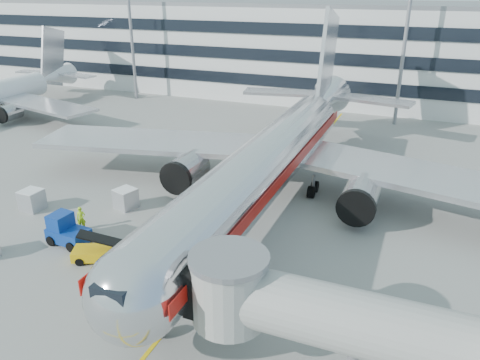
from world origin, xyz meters
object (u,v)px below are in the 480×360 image
at_px(cargo_container_left, 32,200).
at_px(cargo_container_right, 126,198).
at_px(ramp_worker, 81,219).
at_px(main_jet, 274,155).
at_px(baggage_tug, 66,231).
at_px(belt_loader, 105,252).

height_order(cargo_container_left, cargo_container_right, cargo_container_left).
relative_size(cargo_container_left, ramp_worker, 0.92).
relative_size(main_jet, ramp_worker, 25.95).
bearing_deg(baggage_tug, belt_loader, -12.18).
bearing_deg(main_jet, cargo_container_left, -151.88).
xyz_separation_m(main_jet, baggage_tug, (-12.02, -13.49, -3.21)).
bearing_deg(main_jet, belt_loader, -118.56).
relative_size(baggage_tug, ramp_worker, 1.66).
bearing_deg(main_jet, ramp_worker, -137.36).
distance_m(belt_loader, baggage_tug, 4.30).
distance_m(belt_loader, cargo_container_right, 8.54).
bearing_deg(cargo_container_right, cargo_container_left, -155.28).
xyz_separation_m(cargo_container_right, ramp_worker, (-0.93, -4.73, 0.09)).
xyz_separation_m(main_jet, cargo_container_right, (-11.44, -6.66, -3.35)).
distance_m(baggage_tug, cargo_container_left, 7.62).
xyz_separation_m(main_jet, ramp_worker, (-12.37, -11.39, -3.25)).
xyz_separation_m(belt_loader, cargo_container_left, (-10.98, 4.34, 0.28)).
height_order(belt_loader, baggage_tug, baggage_tug).
xyz_separation_m(cargo_container_left, cargo_container_right, (7.38, 3.40, -0.03)).
bearing_deg(belt_loader, cargo_container_right, 114.95).
xyz_separation_m(cargo_container_left, ramp_worker, (6.45, -1.34, 0.07)).
relative_size(main_jet, cargo_container_left, 28.09).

